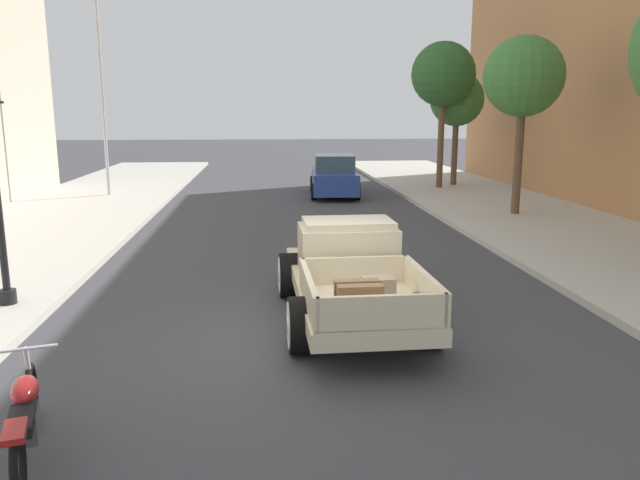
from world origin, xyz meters
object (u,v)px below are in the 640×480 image
motorcycle_parked (25,416)px  flagpole (105,44)px  car_background_blue (334,177)px  street_tree_second (524,78)px  street_tree_farthest (457,100)px  hotrod_truck_cream (348,270)px  street_tree_third (443,75)px

motorcycle_parked → flagpole: flagpole is taller
car_background_blue → street_tree_second: street_tree_second is taller
street_tree_second → street_tree_farthest: bearing=86.6°
hotrod_truck_cream → car_background_blue: 14.81m
flagpole → street_tree_farthest: 14.47m
hotrod_truck_cream → street_tree_second: size_ratio=0.92×
hotrod_truck_cream → street_tree_farthest: street_tree_farthest is taller
flagpole → car_background_blue: bearing=0.5°
street_tree_farthest → motorcycle_parked: bearing=-117.2°
hotrod_truck_cream → car_background_blue: (1.47, 14.74, 0.01)m
street_tree_third → street_tree_farthest: street_tree_third is taller
street_tree_third → street_tree_farthest: 1.65m
street_tree_farthest → street_tree_second: bearing=-93.4°
hotrod_truck_cream → street_tree_farthest: 18.53m
street_tree_second → street_tree_farthest: size_ratio=1.12×
street_tree_second → street_tree_third: bearing=93.7°
motorcycle_parked → car_background_blue: 19.46m
car_background_blue → flagpole: flagpole is taller
hotrod_truck_cream → street_tree_second: 11.66m
street_tree_second → street_tree_farthest: (0.47, 7.93, -0.50)m
motorcycle_parked → street_tree_third: bearing=63.8°
street_tree_second → street_tree_third: 7.01m
flagpole → motorcycle_parked: bearing=-79.6°
street_tree_third → street_tree_farthest: size_ratio=1.24×
motorcycle_parked → street_tree_second: bearing=51.6°
flagpole → street_tree_farthest: size_ratio=1.88×
car_background_blue → street_tree_farthest: 6.71m
motorcycle_parked → street_tree_farthest: (10.73, 20.88, 3.39)m
hotrod_truck_cream → flagpole: flagpole is taller
flagpole → street_tree_second: flagpole is taller
motorcycle_parked → street_tree_second: street_tree_second is taller
street_tree_second → street_tree_farthest: 7.96m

